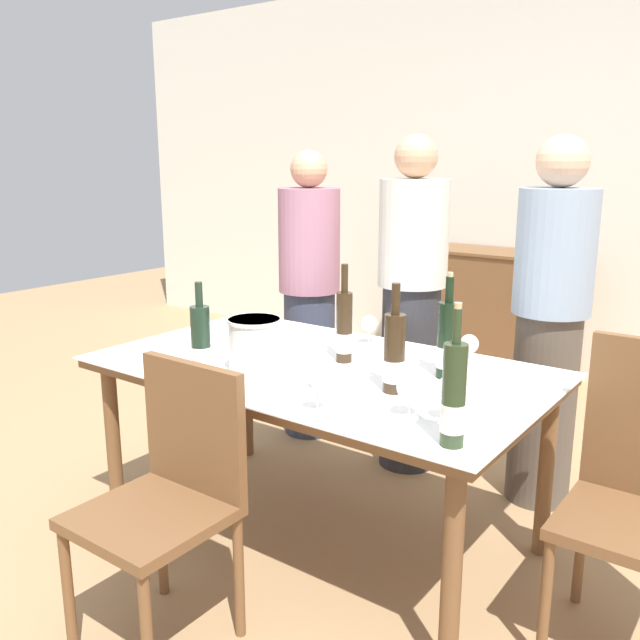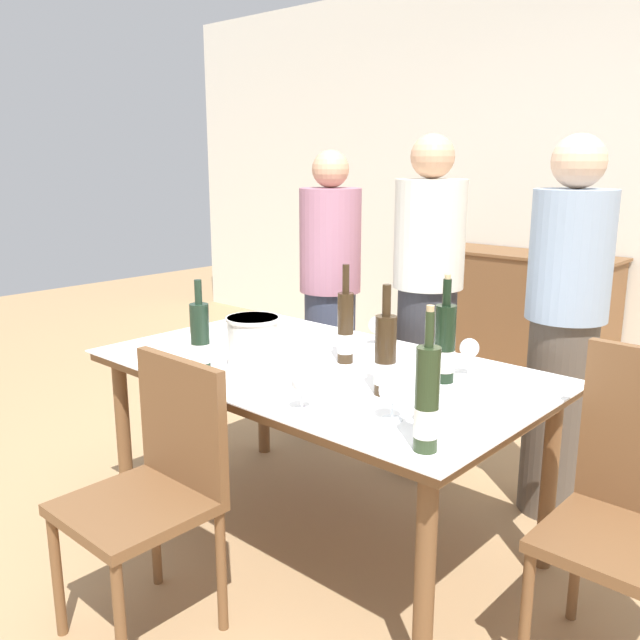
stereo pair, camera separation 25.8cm
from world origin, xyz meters
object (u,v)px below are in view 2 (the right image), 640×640
object	(u,v)px
dining_table	(320,381)
wine_glass_0	(377,326)
sideboard_cabinet	(517,316)
wine_glass_1	(302,383)
wine_bottle_3	(385,357)
wine_glass_3	(431,394)
wine_glass_4	(469,350)
person_guest_right	(564,332)
wine_glass_2	(393,391)
chair_near_front	(156,478)
ice_bucket	(253,342)
chair_right_end	(636,498)
wine_bottle_2	(345,329)
wine_bottle_1	(427,402)
wine_bottle_0	(200,339)
person_guest_left	(427,310)
person_host	(330,297)
wine_bottle_4	(445,345)

from	to	relation	value
dining_table	wine_glass_0	distance (m)	0.40
sideboard_cabinet	wine_glass_1	xyz separation A→B (m)	(0.66, -2.85, 0.38)
wine_bottle_3	wine_glass_3	world-z (taller)	wine_bottle_3
wine_glass_1	wine_glass_3	distance (m)	0.41
wine_glass_1	wine_glass_4	distance (m)	0.70
wine_glass_3	person_guest_right	xyz separation A→B (m)	(-0.04, 1.08, -0.02)
wine_glass_2	wine_glass_3	world-z (taller)	wine_glass_3
wine_glass_1	chair_near_front	bearing A→B (deg)	-133.77
person_guest_right	wine_bottle_3	bearing A→B (deg)	-103.28
ice_bucket	chair_right_end	xyz separation A→B (m)	(1.31, 0.31, -0.29)
sideboard_cabinet	wine_glass_4	size ratio (longest dim) A/B	9.11
dining_table	wine_bottle_2	distance (m)	0.23
wine_bottle_1	wine_glass_2	world-z (taller)	wine_bottle_1
wine_bottle_0	wine_glass_4	xyz separation A→B (m)	(0.78, 0.62, -0.02)
wine_glass_0	sideboard_cabinet	bearing A→B (deg)	99.85
wine_glass_4	chair_right_end	world-z (taller)	chair_right_end
wine_bottle_3	wine_glass_3	size ratio (longest dim) A/B	2.67
sideboard_cabinet	wine_bottle_1	bearing A→B (deg)	-68.57
wine_glass_4	sideboard_cabinet	bearing A→B (deg)	111.67
wine_glass_1	person_guest_right	distance (m)	1.29
wine_bottle_2	person_guest_left	distance (m)	0.73
wine_bottle_0	wine_bottle_2	xyz separation A→B (m)	(0.33, 0.45, 0.01)
wine_bottle_2	person_guest_right	xyz separation A→B (m)	(0.56, 0.75, -0.06)
wine_glass_3	wine_glass_4	world-z (taller)	wine_glass_4
wine_bottle_1	person_guest_right	size ratio (longest dim) A/B	0.25
wine_bottle_0	ice_bucket	bearing A→B (deg)	46.61
person_host	person_guest_right	xyz separation A→B (m)	(1.31, -0.01, 0.03)
wine_bottle_0	wine_glass_4	size ratio (longest dim) A/B	2.43
wine_glass_0	person_host	bearing A→B (deg)	145.04
dining_table	ice_bucket	xyz separation A→B (m)	(-0.14, -0.21, 0.17)
wine_bottle_1	wine_bottle_4	size ratio (longest dim) A/B	1.05
wine_bottle_2	chair_near_front	distance (m)	0.91
wine_bottle_2	wine_glass_2	bearing A→B (deg)	-36.47
sideboard_cabinet	wine_bottle_3	distance (m)	2.69
person_guest_left	wine_bottle_1	bearing A→B (deg)	-56.67
person_guest_right	dining_table	bearing A→B (deg)	-125.72
wine_bottle_0	person_host	world-z (taller)	person_host
wine_bottle_3	ice_bucket	bearing A→B (deg)	-167.68
wine_bottle_3	chair_right_end	size ratio (longest dim) A/B	0.39
wine_bottle_2	wine_bottle_4	world-z (taller)	same
wine_glass_4	wine_glass_3	bearing A→B (deg)	-72.50
wine_bottle_4	wine_glass_0	xyz separation A→B (m)	(-0.47, 0.22, -0.05)
dining_table	chair_right_end	distance (m)	1.17
ice_bucket	person_host	xyz separation A→B (m)	(-0.56, 1.07, -0.06)
sideboard_cabinet	wine_bottle_1	distance (m)	3.08
dining_table	ice_bucket	world-z (taller)	ice_bucket
dining_table	wine_bottle_2	bearing A→B (deg)	63.27
person_host	person_guest_right	bearing A→B (deg)	-0.41
dining_table	person_guest_right	distance (m)	1.05
ice_bucket	wine_glass_0	bearing A→B (deg)	77.30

